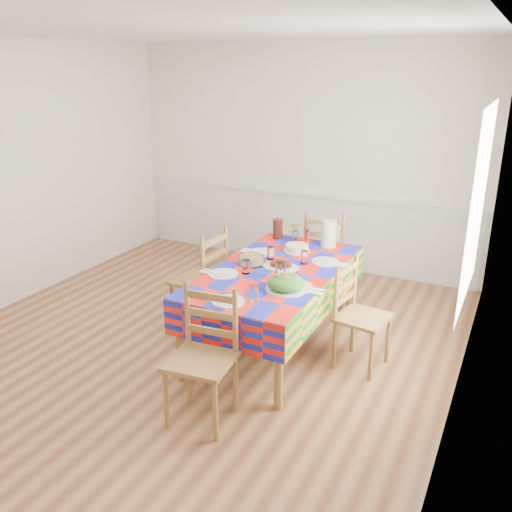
# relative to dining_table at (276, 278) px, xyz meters

# --- Properties ---
(room) EXTENTS (4.58, 5.08, 2.78)m
(room) POSITION_rel_dining_table_xyz_m (-0.67, -0.32, 0.69)
(room) COLOR brown
(room) RESTS_ON ground
(wainscot) EXTENTS (4.41, 0.06, 0.92)m
(wainscot) POSITION_rel_dining_table_xyz_m (-0.67, 2.16, -0.18)
(wainscot) COLOR silver
(wainscot) RESTS_ON room
(window_right) EXTENTS (0.00, 1.40, 1.40)m
(window_right) POSITION_rel_dining_table_xyz_m (1.56, -0.02, 0.84)
(window_right) COLOR white
(window_right) RESTS_ON room
(dining_table) EXTENTS (1.03, 1.91, 0.74)m
(dining_table) POSITION_rel_dining_table_xyz_m (0.00, 0.00, 0.00)
(dining_table) COLOR brown
(dining_table) RESTS_ON room
(setting_near_head) EXTENTS (0.41, 0.27, 0.12)m
(setting_near_head) POSITION_rel_dining_table_xyz_m (0.02, -0.75, 0.11)
(setting_near_head) COLOR silver
(setting_near_head) RESTS_ON dining_table
(setting_left_near) EXTENTS (0.46, 0.28, 0.12)m
(setting_left_near) POSITION_rel_dining_table_xyz_m (-0.30, -0.28, 0.11)
(setting_left_near) COLOR silver
(setting_left_near) RESTS_ON dining_table
(setting_left_far) EXTENTS (0.44, 0.26, 0.12)m
(setting_left_far) POSITION_rel_dining_table_xyz_m (-0.26, 0.29, 0.11)
(setting_left_far) COLOR silver
(setting_left_far) RESTS_ON dining_table
(setting_right_near) EXTENTS (0.55, 0.32, 0.14)m
(setting_right_near) POSITION_rel_dining_table_xyz_m (0.25, -0.26, 0.11)
(setting_right_near) COLOR silver
(setting_right_near) RESTS_ON dining_table
(setting_right_far) EXTENTS (0.47, 0.27, 0.12)m
(setting_right_far) POSITION_rel_dining_table_xyz_m (0.28, 0.31, 0.11)
(setting_right_far) COLOR silver
(setting_right_far) RESTS_ON dining_table
(meat_platter) EXTENTS (0.34, 0.24, 0.07)m
(meat_platter) POSITION_rel_dining_table_xyz_m (0.03, 0.05, 0.11)
(meat_platter) COLOR silver
(meat_platter) RESTS_ON dining_table
(salad_platter) EXTENTS (0.33, 0.33, 0.14)m
(salad_platter) POSITION_rel_dining_table_xyz_m (0.26, -0.38, 0.13)
(salad_platter) COLOR silver
(salad_platter) RESTS_ON dining_table
(pasta_bowl) EXTENTS (0.23, 0.23, 0.08)m
(pasta_bowl) POSITION_rel_dining_table_xyz_m (-0.25, 0.01, 0.12)
(pasta_bowl) COLOR white
(pasta_bowl) RESTS_ON dining_table
(cake) EXTENTS (0.25, 0.25, 0.07)m
(cake) POSITION_rel_dining_table_xyz_m (-0.02, 0.52, 0.11)
(cake) COLOR silver
(cake) RESTS_ON dining_table
(serving_utensils) EXTENTS (0.15, 0.34, 0.01)m
(serving_utensils) POSITION_rel_dining_table_xyz_m (0.18, -0.12, 0.09)
(serving_utensils) COLOR black
(serving_utensils) RESTS_ON dining_table
(flower_vase) EXTENTS (0.13, 0.11, 0.21)m
(flower_vase) POSITION_rel_dining_table_xyz_m (-0.16, 0.80, 0.17)
(flower_vase) COLOR white
(flower_vase) RESTS_ON dining_table
(hot_sauce) EXTENTS (0.04, 0.04, 0.15)m
(hot_sauce) POSITION_rel_dining_table_xyz_m (-0.02, 0.79, 0.16)
(hot_sauce) COLOR #BA110E
(hot_sauce) RESTS_ON dining_table
(green_pitcher) EXTENTS (0.15, 0.15, 0.26)m
(green_pitcher) POSITION_rel_dining_table_xyz_m (0.20, 0.81, 0.21)
(green_pitcher) COLOR #BFE4A1
(green_pitcher) RESTS_ON dining_table
(tea_pitcher) EXTENTS (0.10, 0.10, 0.20)m
(tea_pitcher) POSITION_rel_dining_table_xyz_m (-0.35, 0.82, 0.18)
(tea_pitcher) COLOR black
(tea_pitcher) RESTS_ON dining_table
(name_card) EXTENTS (0.08, 0.03, 0.02)m
(name_card) POSITION_rel_dining_table_xyz_m (-0.02, -0.91, 0.09)
(name_card) COLOR silver
(name_card) RESTS_ON dining_table
(chair_near) EXTENTS (0.48, 0.46, 0.99)m
(chair_near) POSITION_rel_dining_table_xyz_m (-0.00, -1.20, -0.17)
(chair_near) COLOR brown
(chair_near) RESTS_ON room
(chair_far) EXTENTS (0.56, 0.54, 1.00)m
(chair_far) POSITION_rel_dining_table_xyz_m (0.01, 1.20, -0.17)
(chair_far) COLOR brown
(chair_far) RESTS_ON room
(chair_left) EXTENTS (0.45, 0.47, 1.01)m
(chair_left) POSITION_rel_dining_table_xyz_m (-0.76, -0.00, -0.16)
(chair_left) COLOR brown
(chair_left) RESTS_ON room
(chair_right) EXTENTS (0.45, 0.46, 0.92)m
(chair_right) POSITION_rel_dining_table_xyz_m (0.76, 0.01, -0.21)
(chair_right) COLOR brown
(chair_right) RESTS_ON room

